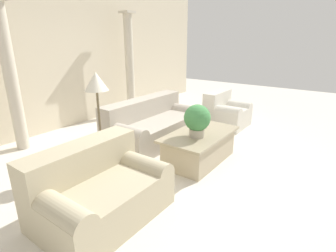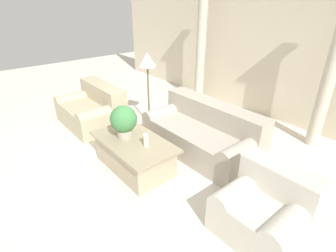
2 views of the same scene
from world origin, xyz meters
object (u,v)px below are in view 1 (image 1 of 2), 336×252
(loveseat, at_px, (99,189))
(coffee_table, at_px, (199,147))
(sofa_long, at_px, (153,124))
(floor_lamp, at_px, (97,88))
(potted_plant, at_px, (197,119))
(armchair, at_px, (226,112))

(loveseat, distance_m, coffee_table, 1.91)
(sofa_long, xyz_separation_m, floor_lamp, (-1.40, -0.12, 0.94))
(potted_plant, distance_m, floor_lamp, 1.55)
(loveseat, xyz_separation_m, armchair, (3.88, 0.21, -0.01))
(coffee_table, distance_m, armchair, 2.03)
(sofa_long, relative_size, potted_plant, 4.03)
(sofa_long, height_order, armchair, sofa_long)
(sofa_long, distance_m, armchair, 1.87)
(loveseat, bearing_deg, sofa_long, 24.36)
(loveseat, relative_size, armchair, 1.57)
(loveseat, height_order, coffee_table, loveseat)
(floor_lamp, bearing_deg, loveseat, -132.11)
(floor_lamp, height_order, armchair, floor_lamp)
(armchair, bearing_deg, sofa_long, 155.19)
(loveseat, height_order, floor_lamp, floor_lamp)
(floor_lamp, bearing_deg, coffee_table, -44.61)
(sofa_long, relative_size, loveseat, 1.46)
(potted_plant, relative_size, floor_lamp, 0.34)
(floor_lamp, bearing_deg, potted_plant, -50.46)
(loveseat, relative_size, coffee_table, 1.01)
(sofa_long, bearing_deg, floor_lamp, -175.16)
(sofa_long, bearing_deg, armchair, -24.81)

